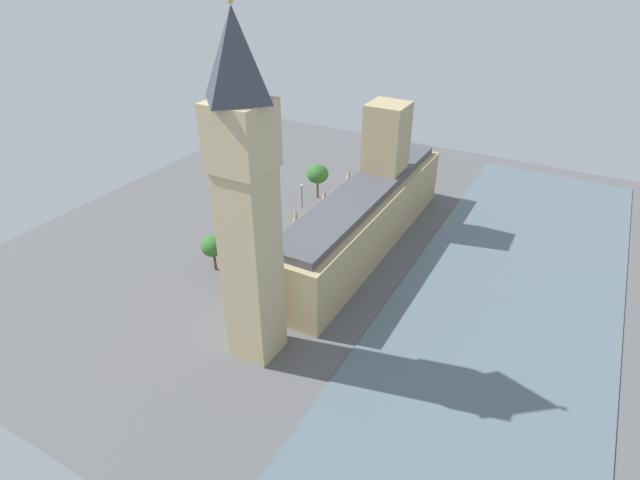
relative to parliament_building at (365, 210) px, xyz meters
The scene contains 14 objects.
ground_plane 8.69m from the parliament_building, 41.36° to the left, with size 141.97×141.97×0.00m, color #565659.
river_thames 34.80m from the parliament_building, behind, with size 40.41×127.78×0.25m, color slate.
parliament_building is the anchor object (origin of this frame).
clock_tower 45.87m from the parliament_building, 88.79° to the left, with size 8.12×8.12×55.11m.
car_silver_opposite_hall 23.34m from the parliament_building, 56.59° to the right, with size 1.98×4.12×1.74m.
car_white_corner 19.86m from the parliament_building, 37.53° to the right, with size 2.02×4.12×1.74m.
double_decker_bus_far_end 15.43m from the parliament_building, 21.62° to the left, with size 2.71×10.52×4.75m.
double_decker_bus_kerbside 27.53m from the parliament_building, 59.00° to the left, with size 2.79×10.54×4.75m.
pedestrian_leading 13.32m from the parliament_building, 27.21° to the right, with size 0.64×0.56×1.57m.
pedestrian_midblock 26.19m from the parliament_building, 66.56° to the right, with size 0.60×0.64×1.51m.
plane_tree_under_trees 26.70m from the parliament_building, 38.57° to the left, with size 5.10×5.10×7.64m.
plane_tree_near_tower 25.98m from the parliament_building, 36.28° to the right, with size 5.80×5.80×9.37m.
plane_tree_trailing 34.45m from the parliament_building, 48.38° to the left, with size 4.99×4.99×7.93m.
street_lamp_by_river_gate 23.54m from the parliament_building, 21.14° to the right, with size 0.56×0.56×6.55m.
Camera 1 is at (-42.47, 91.98, 61.12)m, focal length 28.61 mm.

